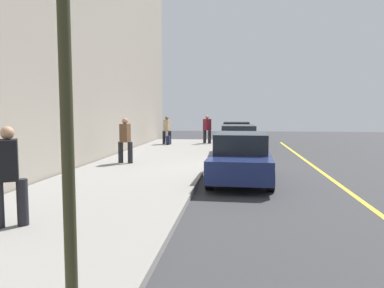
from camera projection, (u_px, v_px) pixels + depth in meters
The scene contains 12 objects.
ground_plane at pixel (232, 176), 12.69m from camera, with size 56.00×56.00×0.00m, color #333335.
sidewalk at pixel (138, 172), 13.07m from camera, with size 28.00×4.60×0.15m, color gray.
lane_stripe_centre at pixel (330, 178), 12.30m from camera, with size 28.00×0.14×0.01m, color gold.
parked_car_maroon at pixel (236, 134), 23.77m from camera, with size 4.45×1.91×1.51m.
parked_car_white at pixel (238, 141), 18.17m from camera, with size 4.59×2.00×1.51m.
parked_car_navy at pixel (241, 157), 11.74m from camera, with size 4.57×2.01×1.51m.
pedestrian_burgundy_coat at pixel (207, 128), 23.47m from camera, with size 0.57×0.52×1.78m.
pedestrian_brown_coat at pixel (125, 139), 14.65m from camera, with size 0.49×0.59×1.78m.
pedestrian_black_coat at pixel (9, 174), 6.59m from camera, with size 0.57×0.54×1.80m.
pedestrian_tan_coat at pixel (167, 129), 23.06m from camera, with size 0.50×0.57×1.73m.
traffic_light_pole at pixel (63, 9), 3.35m from camera, with size 0.35×0.26×4.42m.
rolling_suitcase at pixel (168, 140), 22.69m from camera, with size 0.34×0.22×0.89m.
Camera 1 is at (12.61, 0.12, 2.22)m, focal length 34.79 mm.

